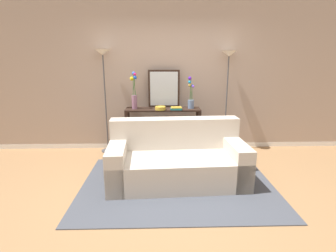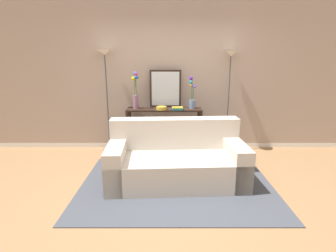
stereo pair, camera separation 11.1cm
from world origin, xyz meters
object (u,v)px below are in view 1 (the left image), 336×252
Objects in this scene: couch at (177,160)px; fruit_bowl at (160,108)px; book_row_under_console at (143,150)px; vase_tall_flowers at (134,93)px; floor_lamp_left at (104,73)px; wall_mirror at (164,89)px; vase_short_flowers at (191,98)px; floor_lamp_right at (228,74)px; console_table at (163,122)px; book_stack at (176,108)px.

fruit_bowl reaches higher than couch.
vase_tall_flowers is at bearing -174.06° from book_row_under_console.
fruit_bowl is at bearing -12.28° from floor_lamp_left.
wall_mirror reaches higher than vase_short_flowers.
vase_short_flowers is (-0.69, -0.08, -0.43)m from floor_lamp_right.
floor_lamp_left is at bearing 174.43° from console_table.
floor_lamp_right is (1.01, 1.30, 1.18)m from couch.
vase_short_flowers is 0.35m from book_stack.
book_stack is at bearing -9.20° from floor_lamp_left.
floor_lamp_left reaches higher than book_row_under_console.
vase_tall_flowers is 3.13× the size of book_stack.
couch is 2.17m from floor_lamp_left.
book_stack is at bearing -24.17° from console_table.
floor_lamp_right is at bearing 12.47° from book_stack.
console_table is at bearing 98.91° from couch.
floor_lamp_right reaches higher than vase_tall_flowers.
floor_lamp_right is 2.72× the size of wall_mirror.
vase_tall_flowers reaches higher than book_row_under_console.
vase_tall_flowers reaches higher than fruit_bowl.
wall_mirror is at bearing 129.59° from book_stack.
wall_mirror reaches higher than console_table.
book_row_under_console is at bearing -176.26° from floor_lamp_right.
floor_lamp_right is 9.85× the size of fruit_bowl.
book_stack is at bearing -50.41° from wall_mirror.
console_table is 2.05× the size of vase_tall_flowers.
wall_mirror is 3.62× the size of fruit_bowl.
vase_short_flowers is 1.73× the size of book_row_under_console.
wall_mirror is 1.04× the size of vase_tall_flowers.
floor_lamp_left is at bearing 177.00° from vase_short_flowers.
floor_lamp_left is 8.90× the size of book_stack.
fruit_bowl is 0.89× the size of book_stack.
floor_lamp_right reaches higher than book_stack.
book_stack is at bearing 2.04° from fruit_bowl.
vase_short_flowers reaches higher than console_table.
vase_tall_flowers reaches higher than console_table.
wall_mirror reaches higher than book_row_under_console.
vase_tall_flowers is at bearing 120.79° from couch.
fruit_bowl is 0.57× the size of book_row_under_console.
console_table is 6.41× the size of book_stack.
couch is at bearing -81.09° from console_table.
vase_tall_flowers is at bearing -178.57° from console_table.
wall_mirror is 2.07× the size of book_row_under_console.
vase_short_flowers is at bearing 74.89° from couch.
vase_tall_flowers is 3.50× the size of fruit_bowl.
floor_lamp_left reaches higher than book_stack.
book_stack is at bearing -7.16° from vase_tall_flowers.
couch is 1.04× the size of floor_lamp_left.
book_stack is 1.04m from book_row_under_console.
console_table is 0.39m from book_stack.
fruit_bowl is at bearing -12.66° from vase_tall_flowers.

